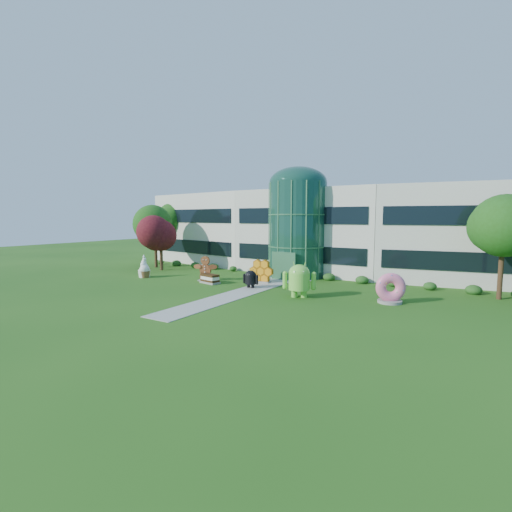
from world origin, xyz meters
The scene contains 14 objects.
ground centered at (0.00, 0.00, 0.00)m, with size 140.00×140.00×0.00m, color #215114.
building centered at (0.00, 18.00, 4.65)m, with size 46.00×15.00×9.30m, color beige, non-canonical shape.
atrium centered at (0.00, 12.00, 4.90)m, with size 6.00×6.00×9.80m, color #194738.
walkway centered at (0.00, 2.00, 0.02)m, with size 2.40×20.00×0.04m, color #9E9E93.
tree_red centered at (-15.50, 7.50, 3.00)m, with size 4.00×4.00×6.00m, color #3F0C14, non-canonical shape.
trees_backdrop centered at (0.00, 13.00, 4.20)m, with size 52.00×8.00×8.40m, color #1F4F13, non-canonical shape.
android_green centered at (4.75, 2.52, 1.53)m, with size 2.70×1.80×3.06m, color #77D644, non-canonical shape.
android_black centered at (-0.52, 3.70, 0.93)m, with size 1.63×1.09×1.85m, color black, non-canonical shape.
donut centered at (11.19, 4.32, 1.13)m, with size 2.16×1.04×2.25m, color #E85890, non-canonical shape.
gingerbread centered at (-6.39, 4.59, 1.23)m, with size 2.67×1.03×2.47m, color brown, non-canonical shape.
ice_cream_sandwich centered at (-5.08, 3.65, 0.44)m, with size 1.97×0.99×0.88m, color black, non-canonical shape.
honeycomb centered at (-1.17, 6.60, 1.00)m, with size 2.55×0.91×2.01m, color #FF9C19, non-canonical shape.
froyo centered at (-13.12, 2.80, 1.18)m, with size 1.37×1.37×2.35m, color white, non-canonical shape.
cupcake centered at (-12.98, 2.73, 0.68)m, with size 1.13×1.13×1.35m, color white, non-canonical shape.
Camera 1 is at (16.95, -23.41, 6.24)m, focal length 26.00 mm.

